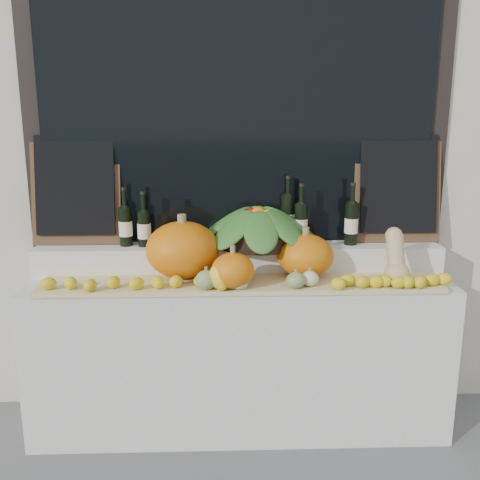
% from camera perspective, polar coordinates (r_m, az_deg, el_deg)
% --- Properties ---
extents(storefront_facade, '(7.00, 0.94, 4.50)m').
position_cam_1_polar(storefront_facade, '(3.57, -0.46, 20.99)').
color(storefront_facade, beige).
rests_on(storefront_facade, ground).
extents(display_sill, '(2.30, 0.55, 0.88)m').
position_cam_1_polar(display_sill, '(3.11, -0.05, -11.95)').
color(display_sill, silver).
rests_on(display_sill, ground).
extents(rear_tier, '(2.30, 0.25, 0.16)m').
position_cam_1_polar(rear_tier, '(3.07, -0.14, -1.94)').
color(rear_tier, silver).
rests_on(rear_tier, display_sill).
extents(straw_bedding, '(2.10, 0.32, 0.02)m').
position_cam_1_polar(straw_bedding, '(2.83, 0.03, -4.72)').
color(straw_bedding, tan).
rests_on(straw_bedding, display_sill).
extents(pumpkin_left, '(0.40, 0.40, 0.30)m').
position_cam_1_polar(pumpkin_left, '(2.89, -6.14, -1.02)').
color(pumpkin_left, orange).
rests_on(pumpkin_left, straw_bedding).
extents(pumpkin_right, '(0.31, 0.31, 0.23)m').
position_cam_1_polar(pumpkin_right, '(2.92, 6.97, -1.64)').
color(pumpkin_right, orange).
rests_on(pumpkin_right, straw_bedding).
extents(pumpkin_center, '(0.25, 0.25, 0.18)m').
position_cam_1_polar(pumpkin_center, '(2.71, -0.77, -3.27)').
color(pumpkin_center, orange).
rests_on(pumpkin_center, straw_bedding).
extents(butternut_squash, '(0.13, 0.20, 0.28)m').
position_cam_1_polar(butternut_squash, '(2.90, 16.30, -1.96)').
color(butternut_squash, tan).
rests_on(butternut_squash, straw_bedding).
extents(decorative_gourds, '(0.63, 0.15, 0.16)m').
position_cam_1_polar(decorative_gourds, '(2.70, 0.22, -4.12)').
color(decorative_gourds, '#2F5E1C').
rests_on(decorative_gourds, straw_bedding).
extents(lemon_heap, '(2.20, 0.16, 0.06)m').
position_cam_1_polar(lemon_heap, '(2.71, 0.11, -4.55)').
color(lemon_heap, yellow).
rests_on(lemon_heap, straw_bedding).
extents(produce_bowl, '(0.71, 0.71, 0.23)m').
position_cam_1_polar(produce_bowl, '(3.02, 1.97, 1.44)').
color(produce_bowl, black).
rests_on(produce_bowl, rear_tier).
extents(wine_bottle_far_left, '(0.08, 0.08, 0.33)m').
position_cam_1_polar(wine_bottle_far_left, '(3.08, -12.11, 1.49)').
color(wine_bottle_far_left, black).
rests_on(wine_bottle_far_left, rear_tier).
extents(wine_bottle_near_left, '(0.08, 0.08, 0.31)m').
position_cam_1_polar(wine_bottle_near_left, '(3.05, -10.19, 1.26)').
color(wine_bottle_near_left, black).
rests_on(wine_bottle_near_left, rear_tier).
extents(wine_bottle_tall, '(0.08, 0.08, 0.39)m').
position_cam_1_polar(wine_bottle_tall, '(3.09, 5.09, 2.30)').
color(wine_bottle_tall, black).
rests_on(wine_bottle_tall, rear_tier).
extents(wine_bottle_near_right, '(0.08, 0.08, 0.35)m').
position_cam_1_polar(wine_bottle_near_right, '(3.04, 6.50, 1.75)').
color(wine_bottle_near_right, black).
rests_on(wine_bottle_near_right, rear_tier).
extents(wine_bottle_far_right, '(0.08, 0.08, 0.35)m').
position_cam_1_polar(wine_bottle_far_right, '(3.10, 11.79, 1.80)').
color(wine_bottle_far_right, black).
rests_on(wine_bottle_far_right, rear_tier).
extents(chalkboard_left, '(0.50, 0.13, 0.62)m').
position_cam_1_polar(chalkboard_left, '(3.17, -17.14, 5.33)').
color(chalkboard_left, '#4C331E').
rests_on(chalkboard_left, rear_tier).
extents(chalkboard_right, '(0.50, 0.13, 0.62)m').
position_cam_1_polar(chalkboard_right, '(3.22, 16.50, 5.49)').
color(chalkboard_right, '#4C331E').
rests_on(chalkboard_right, rear_tier).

